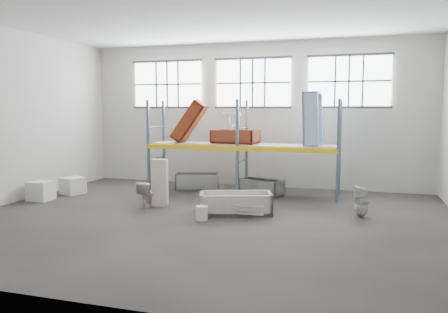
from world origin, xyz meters
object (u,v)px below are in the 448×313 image
at_px(toilet_white, 361,201).
at_px(rust_tub_flat, 235,137).
at_px(bucket, 202,213).
at_px(carton_near, 41,191).
at_px(toilet_beige, 149,194).
at_px(bathtub_beige, 236,203).
at_px(cistern_tall, 160,183).
at_px(blue_tub_upright, 313,119).
at_px(steel_tub_right, 262,187).
at_px(steel_tub_left, 197,181).

xyz_separation_m(toilet_white, rust_tub_flat, (-3.94, 2.30, 1.42)).
relative_size(rust_tub_flat, bucket, 4.28).
bearing_deg(carton_near, toilet_beige, 3.43).
height_order(toilet_beige, bucket, toilet_beige).
xyz_separation_m(bathtub_beige, cistern_tall, (-2.28, 0.29, 0.39)).
height_order(toilet_beige, rust_tub_flat, rust_tub_flat).
distance_m(cistern_tall, bucket, 2.10).
bearing_deg(bathtub_beige, blue_tub_upright, 40.87).
bearing_deg(bucket, toilet_beige, 151.74).
relative_size(rust_tub_flat, carton_near, 2.26).
bearing_deg(steel_tub_right, cistern_tall, -134.90).
relative_size(steel_tub_right, rust_tub_flat, 0.90).
bearing_deg(rust_tub_flat, toilet_white, -30.30).
bearing_deg(carton_near, blue_tub_upright, 19.90).
height_order(bathtub_beige, carton_near, carton_near).
xyz_separation_m(cistern_tall, blue_tub_upright, (3.94, 2.44, 1.74)).
bearing_deg(blue_tub_upright, toilet_beige, -148.69).
height_order(bathtub_beige, steel_tub_left, bathtub_beige).
distance_m(bathtub_beige, carton_near, 6.01).
xyz_separation_m(cistern_tall, bucket, (1.67, -1.18, -0.48)).
relative_size(steel_tub_left, blue_tub_upright, 0.88).
height_order(cistern_tall, rust_tub_flat, rust_tub_flat).
height_order(toilet_beige, cistern_tall, cistern_tall).
height_order(bathtub_beige, rust_tub_flat, rust_tub_flat).
bearing_deg(steel_tub_right, bucket, -101.59).
relative_size(toilet_beige, bucket, 1.98).
height_order(steel_tub_left, rust_tub_flat, rust_tub_flat).
relative_size(steel_tub_left, bucket, 4.16).
bearing_deg(bucket, toilet_white, 21.19).
distance_m(toilet_white, carton_near, 9.16).
bearing_deg(carton_near, cistern_tall, 5.20).
xyz_separation_m(steel_tub_right, blue_tub_upright, (1.54, 0.03, 2.15)).
bearing_deg(toilet_white, toilet_beige, -87.95).
xyz_separation_m(toilet_beige, bucket, (1.95, -1.05, -0.17)).
bearing_deg(bucket, rust_tub_flat, 92.96).
distance_m(steel_tub_left, blue_tub_upright, 4.39).
distance_m(steel_tub_left, rust_tub_flat, 2.06).
bearing_deg(bathtub_beige, carton_near, 162.73).
bearing_deg(carton_near, toilet_white, 3.82).
xyz_separation_m(bucket, carton_near, (-5.39, 0.84, 0.11)).
bearing_deg(cistern_tall, steel_tub_left, 76.54).
bearing_deg(bucket, bathtub_beige, 55.40).
relative_size(toilet_white, blue_tub_upright, 0.48).
bearing_deg(toilet_white, carton_near, -88.19).
xyz_separation_m(toilet_beige, rust_tub_flat, (1.76, 2.70, 1.47)).
height_order(toilet_beige, blue_tub_upright, blue_tub_upright).
xyz_separation_m(bathtub_beige, rust_tub_flat, (-0.81, 2.86, 1.55)).
relative_size(cistern_tall, steel_tub_right, 0.98).
bearing_deg(bathtub_beige, bucket, -142.37).
relative_size(toilet_beige, carton_near, 1.05).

